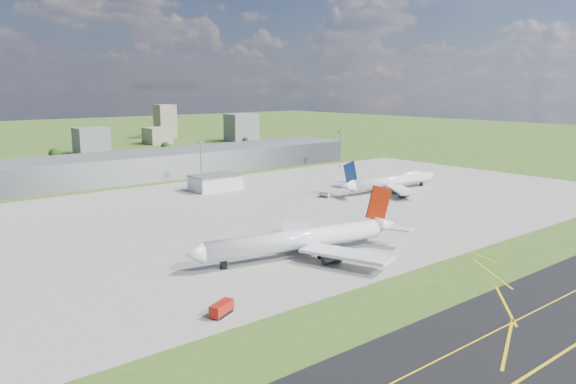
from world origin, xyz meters
TOP-DOWN VIEW (x-y plane):
  - ground at (0.00, 150.00)m, footprint 1400.00×1400.00m
  - apron at (10.00, 40.00)m, footprint 360.00×190.00m
  - terminal at (0.00, 165.00)m, footprint 300.00×42.00m
  - ops_building at (10.00, 100.00)m, footprint 26.00×16.00m
  - mast_center at (10.00, 115.00)m, footprint 3.50×2.00m
  - mast_east at (120.00, 115.00)m, footprint 3.50×2.00m
  - airliner_red_twin at (-32.72, -22.47)m, footprint 78.81×60.65m
  - airliner_blue_quad at (83.35, 37.53)m, footprint 71.37×55.89m
  - fire_truck at (-80.70, -46.86)m, footprint 7.81×5.53m
  - tug_yellow at (-23.32, -18.94)m, footprint 3.61×3.69m
  - van_white_near at (42.03, 46.87)m, footprint 3.57×5.74m
  - van_white_far at (94.09, 40.14)m, footprint 4.59×2.70m
  - bldg_c at (20.00, 310.00)m, footprint 26.00×20.00m
  - bldg_ce at (100.00, 350.00)m, footprint 22.00×24.00m
  - bldg_e at (180.00, 320.00)m, footprint 30.00×22.00m
  - bldg_tall_e at (140.00, 410.00)m, footprint 20.00×18.00m
  - tree_c at (-20.00, 280.00)m, footprint 8.10×8.10m
  - tree_e at (70.00, 275.00)m, footprint 7.65×7.65m
  - tree_far_e at (160.00, 285.00)m, footprint 6.30×6.30m

SIDE VIEW (x-z plane):
  - ground at x=0.00m, z-range 0.00..0.00m
  - apron at x=10.00m, z-range 0.00..0.08m
  - tug_yellow at x=-23.32m, z-range 0.04..1.71m
  - van_white_far at x=94.09m, z-range 0.02..2.29m
  - van_white_near at x=42.03m, z-range 0.01..2.70m
  - fire_truck at x=-80.70m, z-range 0.00..3.28m
  - ops_building at x=10.00m, z-range 0.00..8.00m
  - tree_far_e at x=160.00m, z-range 0.68..8.38m
  - airliner_blue_quad at x=83.35m, z-range -4.14..14.49m
  - tree_e at x=70.00m, z-range 0.84..10.19m
  - airliner_red_twin at x=-32.72m, z-range -5.08..16.66m
  - tree_c at x=-20.00m, z-range 0.89..10.79m
  - terminal at x=0.00m, z-range 0.00..15.00m
  - bldg_ce at x=100.00m, z-range 0.00..16.00m
  - bldg_c at x=20.00m, z-range 0.00..22.00m
  - bldg_e at x=180.00m, z-range 0.00..28.00m
  - mast_center at x=10.00m, z-range 4.76..30.66m
  - mast_east at x=120.00m, z-range 4.76..30.66m
  - bldg_tall_e at x=140.00m, z-range 0.00..36.00m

